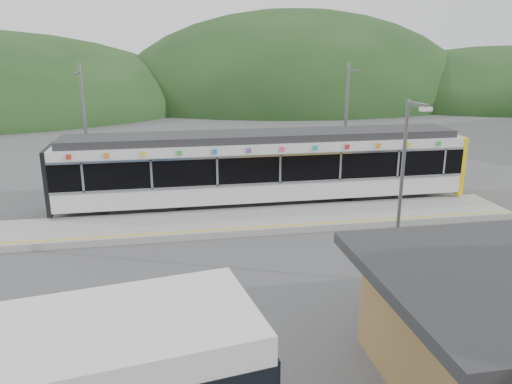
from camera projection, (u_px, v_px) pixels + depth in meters
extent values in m
plane|color=#4C4C4F|center=(248.00, 253.00, 19.64)|extent=(120.00, 120.00, 0.00)
ellipsoid|color=#1E3D19|center=(295.00, 102.00, 73.39)|extent=(52.00, 39.00, 26.00)
ellipsoid|color=#1E3D19|center=(498.00, 102.00, 72.71)|extent=(44.00, 33.00, 16.00)
cube|color=#9E9E99|center=(236.00, 222.00, 22.72)|extent=(26.00, 3.20, 0.30)
cube|color=yellow|center=(240.00, 228.00, 21.44)|extent=(26.00, 0.10, 0.01)
cube|color=black|center=(144.00, 206.00, 24.50)|extent=(3.20, 2.20, 0.56)
cube|color=black|center=(374.00, 193.00, 26.57)|extent=(3.20, 2.20, 0.56)
cube|color=silver|center=(264.00, 185.00, 25.33)|extent=(20.00, 2.90, 0.92)
cube|color=black|center=(264.00, 163.00, 25.00)|extent=(20.00, 2.96, 1.45)
cube|color=silver|center=(270.00, 183.00, 23.77)|extent=(20.00, 0.05, 0.10)
cube|color=silver|center=(270.00, 156.00, 23.39)|extent=(20.00, 0.05, 0.10)
cube|color=silver|center=(264.00, 144.00, 24.73)|extent=(20.00, 2.90, 0.45)
cube|color=#2D2D30|center=(264.00, 136.00, 24.62)|extent=(19.40, 2.50, 0.36)
cube|color=yellow|center=(448.00, 161.00, 26.83)|extent=(0.24, 2.92, 3.00)
cube|color=black|center=(52.00, 178.00, 23.35)|extent=(0.20, 2.92, 3.00)
cube|color=silver|center=(83.00, 178.00, 22.12)|extent=(0.10, 0.05, 1.35)
cube|color=silver|center=(151.00, 175.00, 22.63)|extent=(0.10, 0.05, 1.35)
cube|color=silver|center=(217.00, 172.00, 23.15)|extent=(0.10, 0.05, 1.35)
cube|color=silver|center=(280.00, 169.00, 23.66)|extent=(0.10, 0.05, 1.35)
cube|color=silver|center=(340.00, 167.00, 24.18)|extent=(0.10, 0.05, 1.35)
cube|color=silver|center=(398.00, 164.00, 24.70)|extent=(0.10, 0.05, 1.35)
cube|color=silver|center=(444.00, 162.00, 25.13)|extent=(0.10, 0.05, 1.35)
cube|color=red|center=(69.00, 157.00, 21.77)|extent=(0.22, 0.04, 0.22)
cube|color=orange|center=(106.00, 156.00, 22.05)|extent=(0.22, 0.04, 0.22)
cube|color=yellow|center=(143.00, 154.00, 22.32)|extent=(0.22, 0.04, 0.22)
cube|color=green|center=(179.00, 153.00, 22.60)|extent=(0.22, 0.04, 0.22)
cube|color=blue|center=(215.00, 152.00, 22.87)|extent=(0.22, 0.04, 0.22)
cube|color=purple|center=(249.00, 150.00, 23.15)|extent=(0.22, 0.04, 0.22)
cube|color=#E54C8C|center=(282.00, 149.00, 23.42)|extent=(0.22, 0.04, 0.22)
cube|color=#19A5A5|center=(315.00, 148.00, 23.70)|extent=(0.22, 0.04, 0.22)
cube|color=red|center=(347.00, 147.00, 23.97)|extent=(0.22, 0.04, 0.22)
cube|color=orange|center=(379.00, 146.00, 24.25)|extent=(0.22, 0.04, 0.22)
cube|color=yellow|center=(409.00, 145.00, 24.52)|extent=(0.22, 0.04, 0.22)
cube|color=green|center=(439.00, 144.00, 24.80)|extent=(0.22, 0.04, 0.22)
cylinder|color=slate|center=(86.00, 134.00, 25.58)|extent=(0.18, 0.18, 7.00)
cube|color=slate|center=(77.00, 73.00, 23.95)|extent=(0.08, 1.80, 0.08)
cylinder|color=slate|center=(345.00, 127.00, 27.99)|extent=(0.18, 0.18, 7.00)
cube|color=slate|center=(354.00, 71.00, 26.36)|extent=(0.08, 1.80, 0.08)
cylinder|color=slate|center=(400.00, 196.00, 16.35)|extent=(0.12, 0.12, 6.24)
cube|color=slate|center=(416.00, 105.00, 15.06)|extent=(0.23, 1.05, 0.12)
cube|color=silver|center=(423.00, 109.00, 14.65)|extent=(0.37, 0.21, 0.12)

